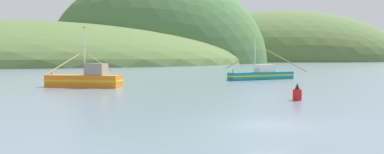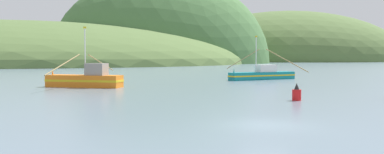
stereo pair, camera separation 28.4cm
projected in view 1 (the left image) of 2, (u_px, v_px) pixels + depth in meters
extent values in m
plane|color=slate|center=(270.00, 125.00, 21.02)|extent=(600.00, 600.00, 0.00)
ellipsoid|color=#516B38|center=(285.00, 61.00, 283.98)|extent=(158.42, 126.73, 66.71)
ellipsoid|color=#516B38|center=(17.00, 64.00, 186.79)|extent=(203.40, 162.72, 36.98)
ellipsoid|color=#47703D|center=(160.00, 63.00, 204.47)|extent=(106.06, 84.85, 87.16)
cube|color=orange|center=(84.00, 81.00, 46.48)|extent=(8.67, 5.27, 1.35)
cube|color=gold|center=(84.00, 81.00, 46.48)|extent=(8.76, 5.33, 0.24)
cone|color=orange|center=(52.00, 72.00, 47.33)|extent=(0.26, 0.26, 0.70)
cube|color=gray|center=(96.00, 69.00, 46.06)|extent=(2.63, 2.37, 1.32)
cylinder|color=silver|center=(85.00, 52.00, 46.28)|extent=(0.12, 0.12, 5.16)
cube|color=gold|center=(84.00, 27.00, 46.15)|extent=(0.34, 0.17, 0.20)
cylinder|color=#997F4C|center=(63.00, 64.00, 42.19)|extent=(2.72, 6.11, 2.10)
cylinder|color=#997F4C|center=(101.00, 63.00, 50.57)|extent=(2.72, 6.11, 2.10)
cube|color=#147F84|center=(261.00, 76.00, 61.20)|extent=(10.99, 5.34, 1.12)
cube|color=gold|center=(261.00, 75.00, 61.20)|extent=(11.10, 5.40, 0.20)
cone|color=#147F84|center=(233.00, 70.00, 58.60)|extent=(0.26, 0.26, 0.70)
cube|color=silver|center=(265.00, 68.00, 61.46)|extent=(3.36, 2.38, 1.07)
cylinder|color=silver|center=(255.00, 55.00, 60.44)|extent=(0.12, 0.12, 5.05)
cube|color=gold|center=(255.00, 37.00, 60.31)|extent=(0.35, 0.15, 0.20)
cylinder|color=#997F4C|center=(285.00, 60.00, 56.79)|extent=(2.97, 7.88, 3.15)
cylinder|color=#997F4C|center=(241.00, 59.00, 65.38)|extent=(2.97, 7.88, 3.15)
cylinder|color=red|center=(297.00, 95.00, 32.65)|extent=(0.70, 0.70, 0.86)
cone|color=black|center=(297.00, 86.00, 32.62)|extent=(0.42, 0.42, 0.50)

